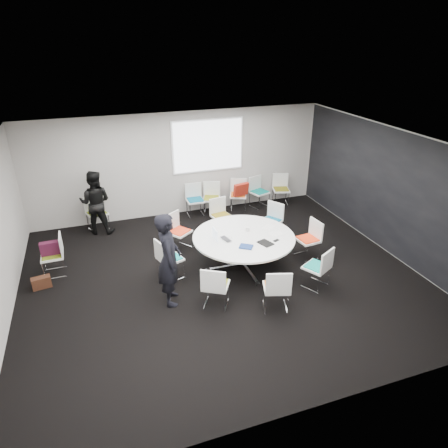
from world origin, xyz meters
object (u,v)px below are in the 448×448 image
object	(u,v)px
chair_back_d	(259,198)
person_back	(95,202)
brown_bag	(41,282)
chair_ring_g	(276,296)
conference_table	(244,244)
chair_spare_left	(54,262)
chair_back_c	(238,201)
chair_ring_h	(316,275)
chair_back_a	(195,206)
chair_back_b	(212,204)
chair_ring_f	(216,293)
person_main	(169,259)
maroon_bag	(51,248)
chair_ring_e	(170,266)
chair_ring_b	(271,227)
laptop	(228,239)
chair_ring_d	(179,238)
chair_ring_a	(307,246)
chair_back_e	(281,195)
chair_ring_c	(221,222)
chair_person_back	(98,219)
cup	(247,229)

from	to	relation	value
chair_back_d	person_back	bearing A→B (deg)	-16.92
brown_bag	chair_ring_g	bearing A→B (deg)	-27.16
conference_table	chair_spare_left	distance (m)	4.00
chair_back_c	chair_spare_left	world-z (taller)	same
chair_ring_h	chair_back_a	xyz separation A→B (m)	(-1.36, 4.14, 0.00)
chair_back_b	chair_back_d	size ratio (longest dim) A/B	1.00
chair_ring_f	person_main	world-z (taller)	person_main
chair_back_b	maroon_bag	xyz separation A→B (m)	(-4.07, -1.91, 0.34)
chair_ring_e	chair_back_c	bearing A→B (deg)	118.96
chair_ring_b	chair_back_a	xyz separation A→B (m)	(-1.41, 1.90, 0.00)
chair_ring_h	chair_back_c	world-z (taller)	same
chair_back_d	laptop	distance (m)	3.59
chair_ring_b	chair_ring_d	bearing A→B (deg)	53.48
laptop	chair_ring_h	bearing A→B (deg)	-142.19
chair_ring_b	chair_ring_e	bearing A→B (deg)	76.98
chair_ring_a	chair_back_d	distance (m)	3.04
chair_ring_h	chair_back_d	distance (m)	4.16
brown_bag	chair_back_e	bearing A→B (deg)	20.13
chair_ring_c	chair_back_e	world-z (taller)	same
chair_ring_g	chair_ring_d	bearing A→B (deg)	130.18
chair_back_e	chair_person_back	world-z (taller)	same
conference_table	laptop	world-z (taller)	laptop
chair_ring_b	maroon_bag	xyz separation A→B (m)	(-5.01, -0.04, 0.34)
chair_ring_c	chair_ring_f	distance (m)	3.04
chair_ring_f	chair_ring_g	bearing A→B (deg)	7.00
laptop	brown_bag	distance (m)	3.84
chair_back_c	chair_back_d	bearing A→B (deg)	-155.06
chair_ring_c	chair_back_e	size ratio (longest dim) A/B	1.00
cup	chair_back_c	bearing A→B (deg)	73.11
chair_ring_a	person_back	bearing A→B (deg)	50.32
chair_back_b	person_back	xyz separation A→B (m)	(-3.07, -0.17, 0.54)
chair_ring_f	conference_table	bearing A→B (deg)	79.07
conference_table	chair_person_back	world-z (taller)	chair_person_back
conference_table	chair_ring_c	distance (m)	1.71
chair_ring_e	chair_spare_left	world-z (taller)	same
chair_back_a	cup	bearing A→B (deg)	100.46
conference_table	cup	size ratio (longest dim) A/B	24.10
chair_back_e	cup	bearing A→B (deg)	66.87
chair_ring_g	cup	xyz separation A→B (m)	(0.14, 1.78, 0.50)
chair_ring_g	chair_back_a	world-z (taller)	same
chair_back_a	chair_back_c	xyz separation A→B (m)	(1.26, -0.04, 0.00)
chair_ring_a	chair_back_a	world-z (taller)	same
conference_table	chair_back_d	distance (m)	3.36
chair_ring_f	person_back	size ratio (longest dim) A/B	0.54
chair_person_back	person_back	bearing A→B (deg)	70.08
chair_ring_a	chair_back_b	bearing A→B (deg)	16.86
conference_table	chair_ring_e	distance (m)	1.62
chair_ring_f	chair_back_b	distance (m)	4.22
chair_ring_g	person_main	world-z (taller)	person_main
chair_ring_f	chair_ring_g	world-z (taller)	same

